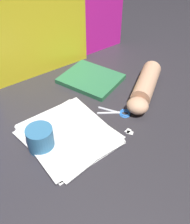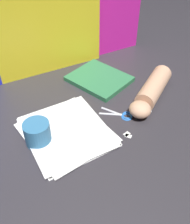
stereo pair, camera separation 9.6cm
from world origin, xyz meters
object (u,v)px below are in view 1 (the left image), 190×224
at_px(paper_stack, 69,135).
at_px(hand_forearm, 145,87).
at_px(book_closed, 91,79).
at_px(mug, 40,139).
at_px(scissors, 119,112).

relative_size(paper_stack, hand_forearm, 1.01).
bearing_deg(book_closed, hand_forearm, -66.54).
xyz_separation_m(hand_forearm, mug, (-0.49, 0.04, 0.00)).
bearing_deg(book_closed, paper_stack, -143.94).
xyz_separation_m(paper_stack, mug, (-0.10, 0.02, 0.04)).
xyz_separation_m(paper_stack, book_closed, (0.29, 0.21, 0.00)).
bearing_deg(scissors, hand_forearm, 3.99).
height_order(paper_stack, hand_forearm, hand_forearm).
xyz_separation_m(scissors, mug, (-0.33, 0.05, 0.04)).
relative_size(paper_stack, book_closed, 1.11).
height_order(paper_stack, mug, mug).
relative_size(book_closed, scissors, 2.27).
xyz_separation_m(book_closed, hand_forearm, (0.10, -0.23, 0.03)).
bearing_deg(paper_stack, scissors, -8.08).
bearing_deg(hand_forearm, book_closed, 113.46).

